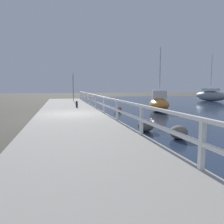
% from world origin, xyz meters
% --- Properties ---
extents(ground_plane, '(120.00, 120.00, 0.00)m').
position_xyz_m(ground_plane, '(0.00, 0.00, 0.00)').
color(ground_plane, '#4C473D').
extents(dock_walkway, '(4.18, 36.00, 0.30)m').
position_xyz_m(dock_walkway, '(0.00, 0.00, 0.15)').
color(dock_walkway, '#9E998E').
rests_on(dock_walkway, ground).
extents(railing, '(0.10, 32.50, 1.02)m').
position_xyz_m(railing, '(1.99, 0.00, 1.00)').
color(railing, white).
rests_on(railing, dock_walkway).
extents(boulder_water_edge, '(0.60, 0.54, 0.45)m').
position_xyz_m(boulder_water_edge, '(3.72, 3.11, 0.23)').
color(boulder_water_edge, gray).
rests_on(boulder_water_edge, ground).
extents(boulder_far_strip, '(0.70, 0.63, 0.53)m').
position_xyz_m(boulder_far_strip, '(2.90, -4.66, 0.26)').
color(boulder_far_strip, '#666056').
rests_on(boulder_far_strip, ground).
extents(boulder_downstream, '(0.67, 0.60, 0.50)m').
position_xyz_m(boulder_downstream, '(3.57, -6.20, 0.25)').
color(boulder_downstream, slate).
rests_on(boulder_downstream, ground).
extents(mooring_bollard, '(0.16, 0.16, 0.51)m').
position_xyz_m(mooring_bollard, '(0.63, 4.31, 0.56)').
color(mooring_bollard, black).
rests_on(mooring_bollard, dock_walkway).
extents(dock_lamp, '(0.29, 0.29, 3.35)m').
position_xyz_m(dock_lamp, '(0.87, 12.96, 2.87)').
color(dock_lamp, '#514C47').
rests_on(dock_lamp, dock_walkway).
extents(sailboat_orange, '(2.65, 3.54, 4.97)m').
position_xyz_m(sailboat_orange, '(7.01, 2.67, 0.62)').
color(sailboat_orange, orange).
rests_on(sailboat_orange, water_surface).
extents(sailboat_gray, '(2.29, 5.15, 6.36)m').
position_xyz_m(sailboat_gray, '(19.47, 12.80, 0.78)').
color(sailboat_gray, gray).
rests_on(sailboat_gray, water_surface).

